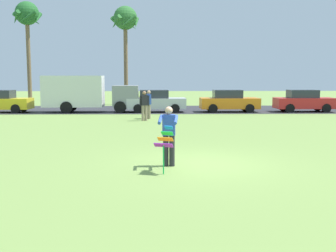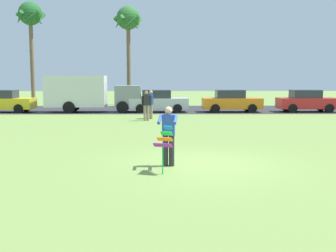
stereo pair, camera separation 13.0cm
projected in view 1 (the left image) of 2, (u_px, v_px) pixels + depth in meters
ground_plane at (200, 164)px, 12.37m from camera, size 120.00×120.00×0.00m
road_strip at (174, 109)px, 32.46m from camera, size 120.00×8.00×0.01m
person_kite_flyer at (169, 134)px, 11.98m from camera, size 0.59×0.70×1.73m
kite_held at (165, 141)px, 11.15m from camera, size 0.55×0.71×1.25m
parked_car_yellow at (1, 102)px, 29.68m from camera, size 4.23×1.89×1.60m
parked_truck_grey_van at (85, 93)px, 29.75m from camera, size 6.74×2.21×2.62m
parked_car_silver at (156, 101)px, 29.95m from camera, size 4.24×1.92×1.60m
parked_car_orange at (229, 101)px, 30.08m from camera, size 4.21×1.85×1.60m
parked_car_red at (304, 101)px, 30.22m from camera, size 4.21×1.85×1.60m
palm_tree_left_near at (27, 18)px, 37.36m from camera, size 2.58×2.71×9.22m
palm_tree_right_near at (125, 22)px, 37.23m from camera, size 2.58×2.71×8.79m
person_walker_near at (149, 104)px, 25.29m from camera, size 0.30×0.56×1.73m
person_walker_far at (144, 105)px, 24.20m from camera, size 0.55×0.32×1.73m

